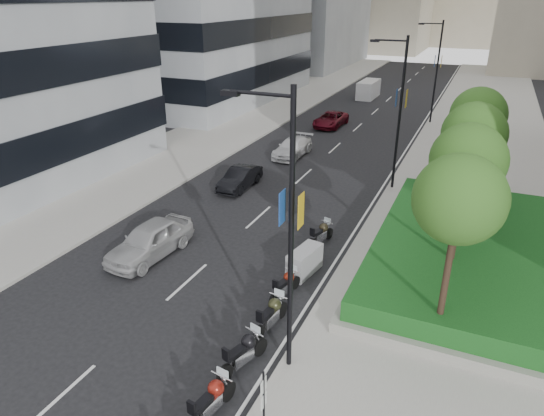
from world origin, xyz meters
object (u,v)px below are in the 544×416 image
Objects in this scene: motorcycle_2 at (244,352)px; motorcycle_5 at (305,262)px; lamp_post_1 at (398,107)px; motorcycle_6 at (321,234)px; delivery_van at (368,90)px; car_b at (240,178)px; motorcycle_1 at (211,401)px; lamp_post_0 at (286,225)px; car_d at (331,119)px; parking_sign at (264,404)px; lamp_post_2 at (435,67)px; motorcycle_4 at (286,285)px; car_a at (150,240)px; motorcycle_3 at (271,314)px; car_c at (293,147)px.

motorcycle_2 is 6.19m from motorcycle_5.
lamp_post_1 reaches higher than motorcycle_5.
motorcycle_6 is (-0.44, 9.03, -0.06)m from motorcycle_2.
delivery_van is (-6.65, 38.98, 0.33)m from motorcycle_5.
motorcycle_1 is at bearing -65.25° from car_b.
lamp_post_0 is 31.64m from car_d.
motorcycle_2 is at bearing -93.79° from lamp_post_1.
parking_sign is 18.85m from car_b.
lamp_post_2 reaches higher than car_b.
lamp_post_2 is 29.76m from motorcycle_5.
motorcycle_5 reaches higher than motorcycle_2.
motorcycle_4 is at bearing -92.67° from lamp_post_2.
parking_sign is at bearing -34.17° from car_a.
lamp_post_0 reaches higher than motorcycle_6.
motorcycle_6 is at bearing -79.07° from delivery_van.
delivery_van is at bearing 100.21° from lamp_post_0.
delivery_van is at bearing 19.77° from motorcycle_5.
lamp_post_1 is 18.18m from motorcycle_2.
motorcycle_6 is at bearing -35.70° from car_b.
motorcycle_2 is at bearing -29.17° from car_a.
car_d reaches higher than motorcycle_3.
car_c is 23.80m from delivery_van.
motorcycle_3 is (-1.17, 1.59, -4.47)m from lamp_post_0.
motorcycle_5 is at bearing 10.06° from motorcycle_3.
lamp_post_0 is at bearing -152.11° from motorcycle_6.
lamp_post_0 is 6.01m from motorcycle_4.
car_c is 9.50m from car_d.
motorcycle_1 reaches higher than motorcycle_4.
car_c reaches higher than car_b.
car_c is at bearing -119.20° from lamp_post_2.
motorcycle_3 is (-0.00, 2.18, -0.00)m from motorcycle_2.
lamp_post_1 reaches higher than car_a.
car_d is at bearing 104.56° from parking_sign.
motorcycle_2 is at bearing -91.88° from lamp_post_2.
car_a reaches higher than motorcycle_4.
motorcycle_2 is 0.98× the size of motorcycle_3.
motorcycle_4 is 1.95m from motorcycle_5.
lamp_post_2 is at bearing 62.84° from car_c.
motorcycle_4 is 0.43× the size of car_a.
car_a reaches higher than motorcycle_3.
motorcycle_2 is (-1.17, -17.58, -4.47)m from lamp_post_1.
lamp_post_0 is 45.50m from delivery_van.
car_b is at bearing 122.40° from lamp_post_0.
delivery_van is (-8.03, 27.59, -4.16)m from lamp_post_1.
car_a is (-7.20, 4.78, 0.20)m from motorcycle_2.
lamp_post_0 is 4.04× the size of motorcycle_1.
car_b is (-8.53, -21.56, -4.43)m from lamp_post_2.
parking_sign is at bearing -151.69° from motorcycle_6.
lamp_post_0 is at bearing -90.00° from lamp_post_1.
motorcycle_4 is at bearing -67.24° from car_c.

